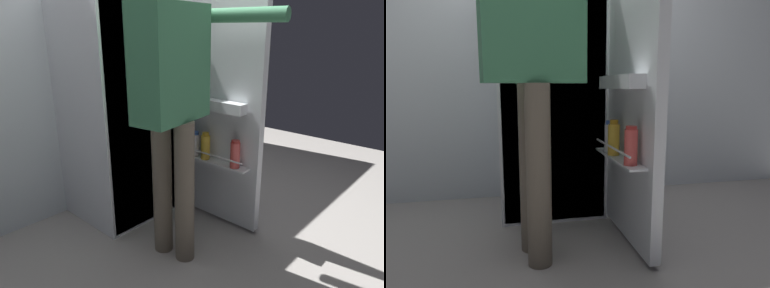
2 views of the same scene
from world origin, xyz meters
The scene contains 4 objects.
ground_plane centered at (0.00, 0.00, 0.00)m, with size 5.83×5.83×0.00m, color gray.
kitchen_wall centered at (0.00, 0.93, 1.21)m, with size 4.40×0.10×2.42m, color silver.
refrigerator centered at (0.03, 0.50, 0.81)m, with size 0.75×1.31×1.62m.
person centered at (-0.16, -0.16, 1.09)m, with size 0.66×0.77×1.78m.
Camera 2 is at (-0.30, -1.81, 0.87)m, focal length 31.55 mm.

